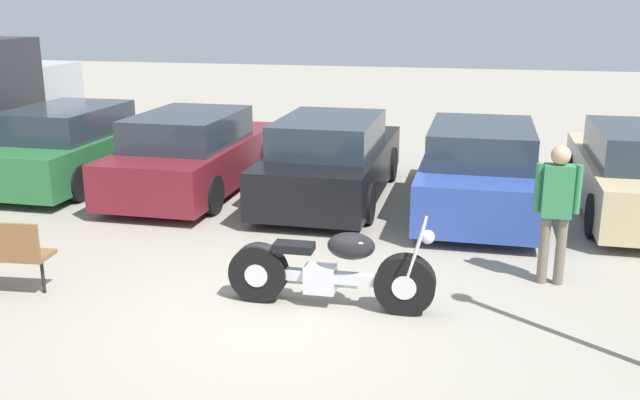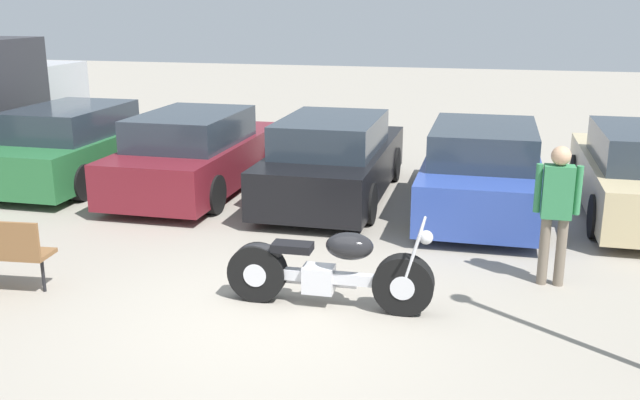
# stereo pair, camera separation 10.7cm
# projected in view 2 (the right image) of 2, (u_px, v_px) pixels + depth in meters

# --- Properties ---
(ground_plane) EXTENTS (60.00, 60.00, 0.00)m
(ground_plane) POSITION_uv_depth(u_px,v_px,m) (267.00, 317.00, 7.61)
(ground_plane) COLOR gray
(motorcycle) EXTENTS (2.29, 0.62, 1.02)m
(motorcycle) POSITION_uv_depth(u_px,v_px,m) (327.00, 270.00, 7.78)
(motorcycle) COLOR black
(motorcycle) RESTS_ON ground_plane
(parked_car_green) EXTENTS (1.84, 4.46, 1.41)m
(parked_car_green) POSITION_uv_depth(u_px,v_px,m) (79.00, 145.00, 13.31)
(parked_car_green) COLOR #286B38
(parked_car_green) RESTS_ON ground_plane
(parked_car_maroon) EXTENTS (1.84, 4.46, 1.41)m
(parked_car_maroon) POSITION_uv_depth(u_px,v_px,m) (197.00, 154.00, 12.56)
(parked_car_maroon) COLOR maroon
(parked_car_maroon) RESTS_ON ground_plane
(parked_car_black) EXTENTS (1.84, 4.46, 1.41)m
(parked_car_black) POSITION_uv_depth(u_px,v_px,m) (334.00, 160.00, 12.05)
(parked_car_black) COLOR black
(parked_car_black) RESTS_ON ground_plane
(parked_car_blue) EXTENTS (1.84, 4.46, 1.41)m
(parked_car_blue) POSITION_uv_depth(u_px,v_px,m) (482.00, 170.00, 11.33)
(parked_car_blue) COLOR #2D479E
(parked_car_blue) RESTS_ON ground_plane
(person_standing) EXTENTS (0.52, 0.22, 1.68)m
(person_standing) POSITION_uv_depth(u_px,v_px,m) (557.00, 204.00, 8.23)
(person_standing) COLOR #726656
(person_standing) RESTS_ON ground_plane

